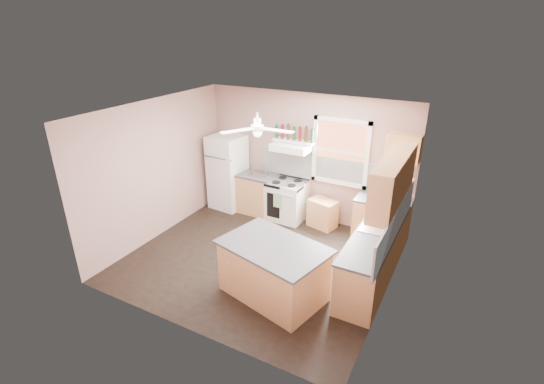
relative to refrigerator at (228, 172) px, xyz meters
The scene contains 32 objects.
floor 2.54m from the refrigerator, 43.02° to the right, with size 4.50×4.50×0.00m, color black.
ceiling 3.03m from the refrigerator, 43.02° to the right, with size 4.50×4.50×0.00m, color white.
wall_back 1.87m from the refrigerator, 12.57° to the left, with size 4.50×0.05×2.70m, color #926E65.
wall_right 4.38m from the refrigerator, 22.09° to the right, with size 0.05×4.00×2.70m, color #926E65.
wall_left 1.79m from the refrigerator, 107.77° to the right, with size 0.05×4.00×2.70m, color #926E65.
backsplash_back 2.25m from the refrigerator, ahead, with size 2.90×0.03×0.55m, color white.
backsplash_right 4.22m from the refrigerator, 18.51° to the right, with size 0.03×2.60×0.55m, color white.
window_view 2.64m from the refrigerator, ahead, with size 1.00×0.02×1.20m, color brown.
window_frame 2.63m from the refrigerator, ahead, with size 1.16×0.07×1.36m, color white.
refrigerator is the anchor object (origin of this frame).
base_cabinet_left 0.81m from the refrigerator, ahead, with size 0.90×0.60×0.86m, color #AE7848.
counter_left 0.70m from the refrigerator, ahead, with size 0.92×0.62×0.04m, color #3D3D3F.
toaster 0.84m from the refrigerator, ahead, with size 0.28×0.16×0.18m, color silver.
stove 1.52m from the refrigerator, ahead, with size 0.78×0.64×0.86m, color white.
range_hood 1.71m from the refrigerator, ahead, with size 0.78×0.50×0.14m, color white.
bottle_shelf 1.77m from the refrigerator, ahead, with size 0.90×0.26×0.03m, color white.
cart 2.36m from the refrigerator, ahead, with size 0.56×0.37×0.56m, color #AE7848.
base_cabinet_corner 3.53m from the refrigerator, ahead, with size 1.00×0.60×0.86m, color #AE7848.
base_cabinet_right 3.96m from the refrigerator, 19.83° to the right, with size 0.60×2.20×0.86m, color #AE7848.
counter_corner 3.50m from the refrigerator, ahead, with size 1.02×0.62×0.04m, color #3D3D3F.
counter_right 3.93m from the refrigerator, 19.88° to the right, with size 0.62×2.22×0.04m, color #3D3D3F.
sink 3.86m from the refrigerator, 17.08° to the right, with size 0.55×0.45×0.03m, color silver.
faucet 4.02m from the refrigerator, 16.41° to the right, with size 0.03×0.03×0.14m, color silver.
upper_cabinet_right 4.10m from the refrigerator, 16.49° to the right, with size 0.33×1.80×0.76m, color #AE7848.
upper_cabinet_corner 3.86m from the refrigerator, ahead, with size 0.60×0.33×0.52m, color #AE7848.
paper_towel 3.85m from the refrigerator, ahead, with size 0.12×0.12×0.26m, color white.
island 3.43m from the refrigerator, 44.31° to the right, with size 1.51×0.96×0.86m, color #AE7848.
island_top 3.41m from the refrigerator, 44.31° to the right, with size 1.60×1.05×0.04m, color #3D3D3F.
ceiling_fan_hub 2.89m from the refrigerator, 43.02° to the right, with size 0.20×0.20×0.08m, color white.
soap_bottle 4.00m from the refrigerator, 17.12° to the right, with size 0.09×0.09×0.24m, color silver.
red_caddy 3.86m from the refrigerator, 12.22° to the right, with size 0.18×0.12×0.10m, color #B20F27.
wine_bottles 1.86m from the refrigerator, ahead, with size 0.86×0.06×0.31m.
Camera 1 is at (3.06, -5.24, 4.02)m, focal length 26.00 mm.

